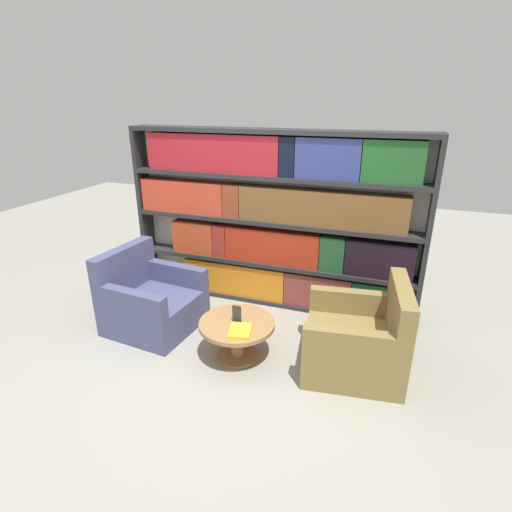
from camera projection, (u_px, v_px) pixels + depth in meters
The scene contains 7 objects.
ground_plane at pixel (225, 366), 3.83m from camera, with size 14.00×14.00×0.00m, color gray.
bookshelf at pixel (275, 221), 4.68m from camera, with size 3.47×0.30×2.09m.
armchair_left at pixel (151, 302), 4.41m from camera, with size 0.96×0.95×0.88m.
armchair_right at pixel (359, 341), 3.71m from camera, with size 0.99×0.98×0.88m.
coffee_table at pixel (237, 332), 3.86m from camera, with size 0.73×0.73×0.40m.
table_sign at pixel (237, 315), 3.79m from camera, with size 0.09×0.06×0.17m.
stray_book at pixel (240, 331), 3.64m from camera, with size 0.24×0.29×0.03m.
Camera 1 is at (1.34, -2.88, 2.40)m, focal length 28.00 mm.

